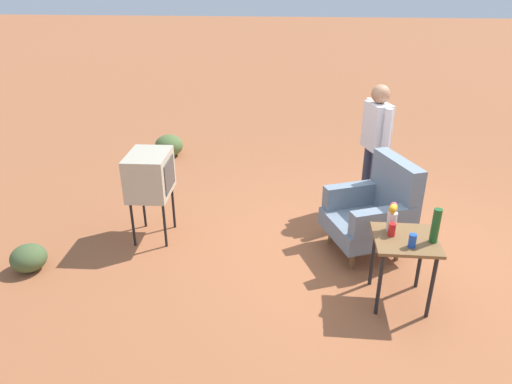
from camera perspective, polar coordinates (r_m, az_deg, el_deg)
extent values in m
plane|color=#A05B38|center=(5.49, 13.98, -6.56)|extent=(60.00, 60.00, 0.00)
cylinder|color=brown|center=(5.43, 9.05, -5.11)|extent=(0.05, 0.05, 0.22)
cylinder|color=brown|center=(5.03, 11.62, -8.00)|extent=(0.05, 0.05, 0.22)
cylinder|color=brown|center=(5.66, 13.94, -4.24)|extent=(0.05, 0.05, 0.22)
cylinder|color=brown|center=(5.28, 16.77, -6.91)|extent=(0.05, 0.05, 0.22)
cube|color=slate|center=(5.24, 13.07, -4.04)|extent=(0.99, 0.99, 0.20)
cube|color=slate|center=(5.21, 16.59, 0.54)|extent=(0.76, 0.43, 0.64)
cube|color=slate|center=(5.38, 11.69, -0.33)|extent=(0.39, 0.69, 0.26)
cube|color=slate|center=(4.90, 15.11, -3.42)|extent=(0.39, 0.69, 0.26)
cylinder|color=black|center=(4.72, 14.02, -7.61)|extent=(0.04, 0.04, 0.65)
cylinder|color=black|center=(4.36, 14.78, -10.79)|extent=(0.04, 0.04, 0.65)
cylinder|color=black|center=(4.82, 19.33, -7.68)|extent=(0.04, 0.04, 0.65)
cylinder|color=black|center=(4.46, 20.56, -10.78)|extent=(0.04, 0.04, 0.65)
cube|color=brown|center=(4.41, 17.73, -5.52)|extent=(0.56, 0.56, 0.03)
cylinder|color=black|center=(5.32, -11.04, -3.95)|extent=(0.03, 0.03, 0.55)
cylinder|color=black|center=(5.69, -10.02, -1.80)|extent=(0.03, 0.03, 0.55)
cylinder|color=black|center=(5.42, -14.74, -3.78)|extent=(0.03, 0.03, 0.55)
cylinder|color=black|center=(5.79, -13.49, -1.69)|extent=(0.03, 0.03, 0.55)
cube|color=#BCB299|center=(5.33, -12.82, 2.13)|extent=(0.62, 0.46, 0.48)
cube|color=#383D3F|center=(5.27, -10.47, 2.09)|extent=(0.42, 0.03, 0.34)
cylinder|color=#2D3347|center=(6.20, 13.38, 1.78)|extent=(0.14, 0.14, 0.86)
cylinder|color=#2D3347|center=(6.04, 14.21, 1.04)|extent=(0.14, 0.14, 0.86)
cube|color=silver|center=(5.88, 14.49, 7.76)|extent=(0.41, 0.33, 0.56)
cylinder|color=silver|center=(6.07, 13.48, 8.69)|extent=(0.09, 0.09, 0.50)
cylinder|color=silver|center=(5.67, 15.63, 7.29)|extent=(0.09, 0.09, 0.50)
sphere|color=#A37556|center=(5.78, 14.91, 11.44)|extent=(0.22, 0.22, 0.22)
cylinder|color=blue|center=(4.25, 18.47, -5.63)|extent=(0.07, 0.07, 0.12)
cylinder|color=#1E5623|center=(4.35, 20.99, -3.84)|extent=(0.07, 0.07, 0.32)
cylinder|color=red|center=(4.37, 16.19, -4.41)|extent=(0.07, 0.07, 0.12)
cylinder|color=silver|center=(4.45, 16.17, -3.47)|extent=(0.09, 0.09, 0.18)
sphere|color=yellow|center=(4.38, 16.38, -1.86)|extent=(0.07, 0.07, 0.07)
sphere|color=#E04C66|center=(4.42, 16.42, -1.63)|extent=(0.07, 0.07, 0.07)
sphere|color=orange|center=(4.35, 16.26, -2.06)|extent=(0.07, 0.07, 0.07)
ellipsoid|color=#516B38|center=(8.04, -10.53, 5.58)|extent=(0.47, 0.47, 0.36)
ellipsoid|color=#475B33|center=(5.43, -25.91, -7.22)|extent=(0.36, 0.36, 0.28)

